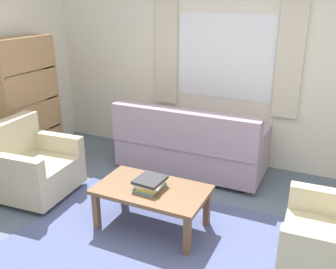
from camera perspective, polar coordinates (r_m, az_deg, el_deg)
ground_plane at (r=3.71m, az=-3.00°, el=-16.25°), size 6.24×6.24×0.00m
wall_back at (r=5.16m, az=8.77°, el=10.01°), size 5.32×0.12×2.60m
window_with_curtains at (r=5.05m, az=8.58°, el=11.53°), size 1.98×0.07×1.40m
area_rug at (r=3.70m, az=-3.01°, el=-16.17°), size 2.55×1.95×0.01m
couch at (r=4.88m, az=3.34°, el=-1.81°), size 1.90×0.82×0.92m
armchair_left at (r=4.63m, az=-20.16°, el=-4.55°), size 0.88×0.90×0.88m
coffee_table at (r=3.73m, az=-2.50°, el=-8.94°), size 1.10×0.64×0.44m
book_stack_on_table at (r=3.67m, az=-2.74°, el=-7.46°), size 0.29×0.31×0.11m
bookshelf at (r=5.39m, az=-20.54°, el=5.01°), size 0.30×0.94×1.72m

